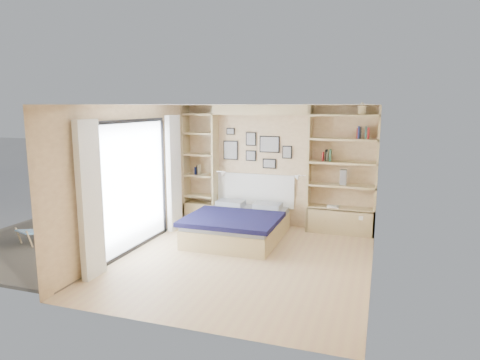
% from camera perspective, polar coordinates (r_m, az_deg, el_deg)
% --- Properties ---
extents(ground, '(4.50, 4.50, 0.00)m').
position_cam_1_polar(ground, '(7.06, 0.38, -10.71)').
color(ground, tan).
rests_on(ground, ground).
extents(room_shell, '(4.50, 4.50, 4.50)m').
position_cam_1_polar(room_shell, '(8.30, 1.12, 0.13)').
color(room_shell, beige).
rests_on(room_shell, ground).
extents(bed, '(1.67, 2.16, 1.07)m').
position_cam_1_polar(bed, '(8.12, -0.20, -5.94)').
color(bed, tan).
rests_on(bed, ground).
extents(photo_gallery, '(1.48, 0.02, 0.82)m').
position_cam_1_polar(photo_gallery, '(8.91, 2.07, 4.22)').
color(photo_gallery, black).
rests_on(photo_gallery, ground).
extents(reading_lamps, '(1.92, 0.12, 0.15)m').
position_cam_1_polar(reading_lamps, '(8.72, 2.59, 0.76)').
color(reading_lamps, silver).
rests_on(reading_lamps, ground).
extents(shelf_decor, '(3.55, 0.23, 2.03)m').
position_cam_1_polar(shelf_decor, '(8.45, 11.90, 4.29)').
color(shelf_decor, '#A51E1E').
rests_on(shelf_decor, ground).
extents(deck, '(3.20, 4.00, 0.05)m').
position_cam_1_polar(deck, '(8.81, -22.67, -7.28)').
color(deck, brown).
rests_on(deck, ground).
extents(deck_chair, '(0.60, 0.77, 0.69)m').
position_cam_1_polar(deck_chair, '(8.66, -24.94, -5.51)').
color(deck_chair, tan).
rests_on(deck_chair, ground).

